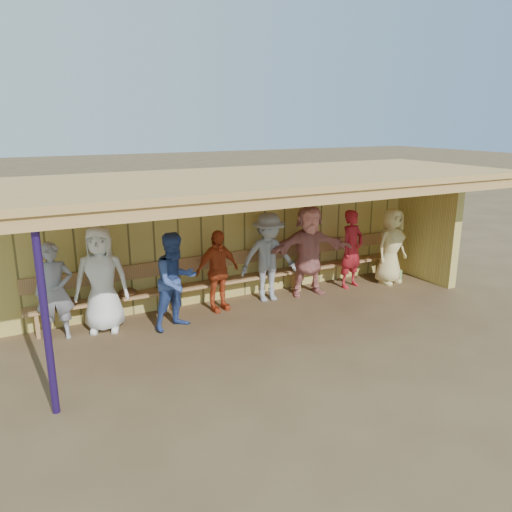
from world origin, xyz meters
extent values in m
plane|color=brown|center=(0.00, 0.00, 0.00)|extent=(90.00, 90.00, 0.00)
imported|color=gray|center=(-3.30, 0.81, 0.78)|extent=(0.61, 0.44, 1.56)
imported|color=white|center=(-2.58, 0.81, 0.88)|extent=(0.99, 0.80, 1.75)
imported|color=#364F95|center=(-1.49, 0.35, 0.81)|extent=(0.93, 0.81, 1.63)
imported|color=#C5471F|center=(-0.57, 0.76, 0.74)|extent=(0.92, 0.50, 1.49)
imported|color=gray|center=(0.50, 0.80, 0.85)|extent=(1.18, 0.79, 1.70)
imported|color=#D78179|center=(1.36, 0.73, 0.90)|extent=(1.75, 0.84, 1.81)
imported|color=#AB1B24|center=(2.40, 0.70, 0.81)|extent=(0.66, 0.51, 1.61)
imported|color=#E0CB7E|center=(3.30, 0.54, 0.80)|extent=(0.85, 0.62, 1.60)
cube|color=tan|center=(0.00, 1.35, 1.20)|extent=(8.60, 0.20, 2.40)
cube|color=tan|center=(4.20, 0.45, 1.20)|extent=(0.20, 1.62, 2.40)
cube|color=tan|center=(0.00, 0.00, 2.45)|extent=(8.80, 3.20, 0.10)
cube|color=tan|center=(0.00, -1.50, 2.32)|extent=(8.80, 0.10, 0.18)
cube|color=tan|center=(-3.80, 0.00, 2.31)|extent=(0.08, 3.00, 0.16)
cube|color=tan|center=(-2.85, 0.00, 2.31)|extent=(0.08, 3.00, 0.16)
cube|color=tan|center=(-1.90, 0.00, 2.31)|extent=(0.08, 3.00, 0.16)
cube|color=tan|center=(-0.95, 0.00, 2.31)|extent=(0.08, 3.00, 0.16)
cube|color=tan|center=(0.00, 0.00, 2.31)|extent=(0.08, 3.00, 0.16)
cube|color=tan|center=(0.95, 0.00, 2.31)|extent=(0.08, 3.00, 0.16)
cube|color=tan|center=(1.90, 0.00, 2.31)|extent=(0.08, 3.00, 0.16)
cube|color=tan|center=(2.85, 0.00, 2.31)|extent=(0.08, 3.00, 0.16)
cube|color=tan|center=(3.80, 0.00, 2.31)|extent=(0.08, 3.00, 0.16)
cylinder|color=navy|center=(-3.60, -1.40, 1.20)|extent=(0.09, 0.09, 2.40)
cube|color=#B5814D|center=(0.00, 1.06, 0.42)|extent=(7.60, 0.32, 0.05)
cube|color=#B5814D|center=(0.00, 1.22, 0.80)|extent=(7.60, 0.04, 0.26)
cube|color=#B5814D|center=(-3.60, 1.06, 0.20)|extent=(0.06, 0.29, 0.40)
cube|color=#B5814D|center=(-1.29, 1.06, 0.20)|extent=(0.06, 0.29, 0.40)
cube|color=#B5814D|center=(1.29, 1.06, 0.20)|extent=(0.06, 0.29, 0.40)
cube|color=#B5814D|center=(3.60, 1.06, 0.20)|extent=(0.06, 0.29, 0.40)
cylinder|color=orange|center=(3.65, 0.86, 0.40)|extent=(0.13, 0.41, 0.80)
sphere|color=gold|center=(3.65, 0.86, 0.04)|extent=(0.08, 0.08, 0.08)
ellipsoid|color=#593319|center=(-3.09, 1.01, 0.52)|extent=(0.30, 0.24, 0.14)
ellipsoid|color=#593319|center=(-2.13, 1.01, 0.52)|extent=(0.30, 0.24, 0.14)
ellipsoid|color=#593319|center=(-1.34, 1.01, 0.52)|extent=(0.30, 0.24, 0.14)
cylinder|color=#A5D369|center=(1.51, 1.11, 0.56)|extent=(0.07, 0.07, 0.22)
cylinder|color=orange|center=(1.60, 1.11, 0.56)|extent=(0.07, 0.07, 0.22)
cylinder|color=#8AC160|center=(3.65, 0.56, 0.11)|extent=(0.07, 0.07, 0.22)
camera|label=1|loc=(-3.92, -7.14, 3.36)|focal=35.00mm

